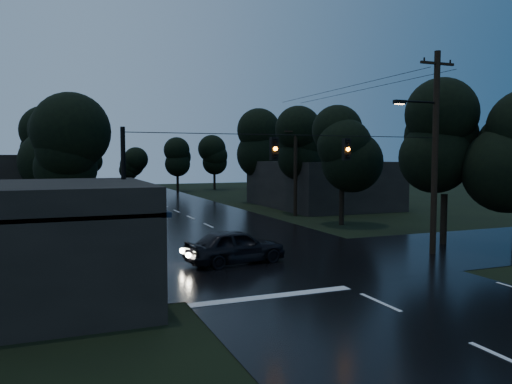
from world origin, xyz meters
TOP-DOWN VIEW (x-y plane):
  - ground at (0.00, 0.00)m, footprint 160.00×160.00m
  - main_road at (0.00, 30.00)m, footprint 12.00×120.00m
  - cross_street at (0.00, 12.00)m, footprint 60.00×9.00m
  - building_far_right at (14.00, 34.00)m, footprint 10.00×14.00m
  - building_far_left at (-14.00, 40.00)m, footprint 10.00×16.00m
  - utility_pole_main at (7.41, 11.00)m, footprint 3.50×0.30m
  - utility_pole_far at (8.30, 28.00)m, footprint 2.00×0.30m
  - anchor_pole_left at (-7.50, 11.00)m, footprint 0.18×0.18m
  - span_signals at (0.56, 10.99)m, footprint 15.00×0.37m
  - tree_corner_near at (10.00, 13.00)m, footprint 4.48×4.48m
  - tree_left_a at (-9.00, 22.00)m, footprint 3.92×3.92m
  - tree_left_b at (-9.60, 30.00)m, footprint 4.20×4.20m
  - tree_left_c at (-10.20, 40.00)m, footprint 4.48×4.48m
  - tree_right_a at (9.00, 22.00)m, footprint 4.20×4.20m
  - tree_right_b at (9.60, 30.00)m, footprint 4.48×4.48m
  - tree_right_c at (10.20, 40.00)m, footprint 4.76×4.76m
  - car at (-2.39, 12.63)m, footprint 4.86×2.51m

SIDE VIEW (x-z plane):
  - ground at x=0.00m, z-range 0.00..0.00m
  - main_road at x=0.00m, z-range -0.01..0.01m
  - cross_street at x=0.00m, z-range -0.01..0.01m
  - car at x=-2.39m, z-range 0.00..1.58m
  - building_far_right at x=14.00m, z-range 0.00..4.40m
  - building_far_left at x=-14.00m, z-range 0.00..5.00m
  - anchor_pole_left at x=-7.50m, z-range 0.00..6.00m
  - utility_pole_far at x=8.30m, z-range 0.13..7.63m
  - tree_left_a at x=-9.00m, z-range 1.11..9.37m
  - span_signals at x=0.56m, z-range 4.69..5.80m
  - utility_pole_main at x=7.41m, z-range 0.26..10.26m
  - tree_left_b at x=-9.60m, z-range 1.19..10.04m
  - tree_right_a at x=9.00m, z-range 1.19..10.04m
  - tree_corner_near at x=10.00m, z-range 1.27..10.71m
  - tree_left_c at x=-10.20m, z-range 1.27..10.71m
  - tree_right_b at x=9.60m, z-range 1.27..10.71m
  - tree_right_c at x=10.20m, z-range 1.35..11.38m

